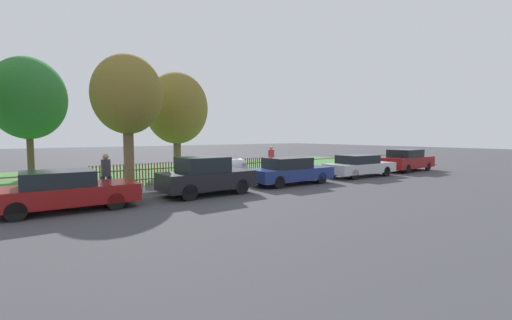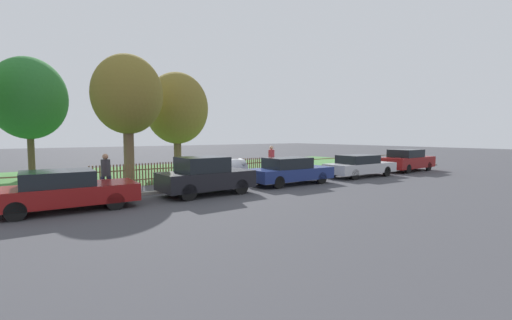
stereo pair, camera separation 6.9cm
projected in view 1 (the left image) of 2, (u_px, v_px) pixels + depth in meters
ground_plane at (234, 186)px, 16.11m from camera, size 120.00×120.00×0.00m
kerb_stone at (232, 185)px, 16.19m from camera, size 38.68×0.20×0.12m
grass_strip at (167, 171)px, 22.66m from camera, size 38.68×10.93×0.01m
park_fence at (206, 170)px, 18.24m from camera, size 38.68×0.05×1.07m
parked_car_silver_hatchback at (64, 190)px, 10.89m from camera, size 4.32×1.98×1.29m
parked_car_black_saloon at (206, 176)px, 13.77m from camera, size 3.76×1.75×1.54m
parked_car_navy_estate at (290, 171)px, 16.68m from camera, size 4.36×1.81×1.32m
parked_car_red_compact at (359, 166)px, 19.72m from camera, size 4.56×1.84×1.27m
parked_car_white_van at (406, 160)px, 22.83m from camera, size 4.48×1.88×1.45m
covered_motorcycle at (235, 168)px, 17.95m from camera, size 1.85×0.88×1.16m
tree_behind_motorcycle at (28, 98)px, 19.41m from camera, size 4.05×4.05×6.83m
tree_mid_park at (127, 95)px, 17.69m from camera, size 3.58×3.58×6.58m
tree_far_left at (177, 109)px, 22.43m from camera, size 4.06×4.06×6.51m
pedestrian_near_fence at (106, 173)px, 13.21m from camera, size 0.39×0.35×1.69m
pedestrian_by_lamp at (271, 159)px, 20.17m from camera, size 0.50×0.50×1.78m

